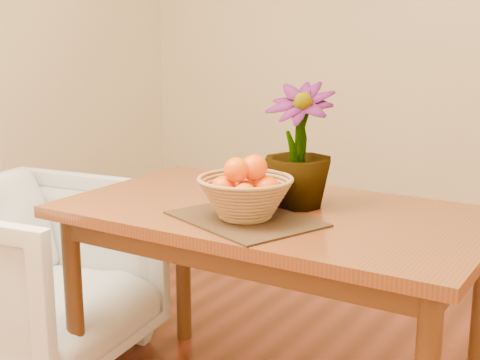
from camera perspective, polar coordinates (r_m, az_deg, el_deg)
The scene contains 7 objects.
wall_back at distance 3.96m, azimuth 17.10°, elevation 12.47°, with size 4.00×0.02×2.70m, color #FFF2C2.
table at distance 2.24m, azimuth 2.90°, elevation -4.59°, with size 1.40×0.80×0.75m.
placemat at distance 2.08m, azimuth 0.46°, elevation -3.33°, with size 0.44×0.33×0.01m, color #3B2615.
wicker_basket at distance 2.06m, azimuth 0.46°, elevation -1.64°, with size 0.30×0.30×0.12m.
orange_pile at distance 2.05m, azimuth 0.48°, elevation -0.28°, with size 0.20×0.19×0.15m.
potted_plant at distance 2.20m, azimuth 5.01°, elevation 2.94°, with size 0.23×0.23×0.41m, color #154A15.
armchair at distance 2.81m, azimuth -17.00°, elevation -7.10°, with size 0.79×0.74×0.81m, color #8C6E60.
Camera 1 is at (1.03, -1.58, 1.33)m, focal length 50.00 mm.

